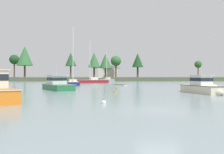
% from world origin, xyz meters
% --- Properties ---
extents(ground_plane, '(400.00, 400.00, 0.00)m').
position_xyz_m(ground_plane, '(0.00, 0.00, 0.00)').
color(ground_plane, gray).
extents(far_shore_bank, '(176.74, 49.31, 1.49)m').
position_xyz_m(far_shore_bank, '(0.00, 102.94, 0.75)').
color(far_shore_bank, '#4C563D').
rests_on(far_shore_bank, ground).
extents(sailboat_navy, '(3.47, 8.83, 13.63)m').
position_xyz_m(sailboat_navy, '(-8.38, 40.06, 0.26)').
color(sailboat_navy, navy).
rests_on(sailboat_navy, ground).
extents(sailboat_maroon, '(9.63, 5.26, 12.92)m').
position_xyz_m(sailboat_maroon, '(-4.16, 56.11, 0.27)').
color(sailboat_maroon, maroon).
rests_on(sailboat_maroon, ground).
extents(cruiser_green, '(5.94, 8.32, 4.50)m').
position_xyz_m(cruiser_green, '(-9.44, 22.33, 0.51)').
color(cruiser_green, '#236B3D').
rests_on(cruiser_green, ground).
extents(sailboat_grey, '(5.86, 8.50, 11.44)m').
position_xyz_m(sailboat_grey, '(1.08, 70.89, 0.25)').
color(sailboat_grey, gray).
rests_on(sailboat_grey, ground).
extents(dinghy_white, '(2.64, 2.44, 0.41)m').
position_xyz_m(dinghy_white, '(1.80, 35.66, 0.11)').
color(dinghy_white, white).
rests_on(dinghy_white, ground).
extents(cruiser_cream, '(3.04, 7.49, 4.09)m').
position_xyz_m(cruiser_cream, '(9.04, 13.04, 0.49)').
color(cruiser_cream, beige).
rests_on(cruiser_cream, ground).
extents(mooring_buoy_yellow, '(0.36, 0.36, 0.41)m').
position_xyz_m(mooring_buoy_yellow, '(28.74, 70.19, 0.07)').
color(mooring_buoy_yellow, yellow).
rests_on(mooring_buoy_yellow, ground).
extents(mooring_buoy_orange, '(0.33, 0.33, 0.38)m').
position_xyz_m(mooring_buoy_orange, '(-1.12, 15.95, 0.06)').
color(mooring_buoy_orange, orange).
rests_on(mooring_buoy_orange, ground).
extents(mooring_buoy_white, '(0.37, 0.37, 0.42)m').
position_xyz_m(mooring_buoy_white, '(-3.06, 3.83, 0.07)').
color(mooring_buoy_white, white).
rests_on(mooring_buoy_white, ground).
extents(shore_tree_left_mid, '(6.59, 6.59, 12.99)m').
position_xyz_m(shore_tree_left_mid, '(-32.31, 87.68, 10.39)').
color(shore_tree_left_mid, brown).
rests_on(shore_tree_left_mid, far_shore_bank).
extents(shore_tree_center, '(3.53, 3.53, 8.05)m').
position_xyz_m(shore_tree_center, '(47.30, 99.52, 7.66)').
color(shore_tree_center, brown).
rests_on(shore_tree_center, far_shore_bank).
extents(shore_tree_left, '(5.25, 5.25, 11.14)m').
position_xyz_m(shore_tree_left, '(16.60, 95.73, 9.30)').
color(shore_tree_left, brown).
rests_on(shore_tree_left, far_shore_bank).
extents(shore_tree_inland_a, '(5.29, 5.29, 10.83)m').
position_xyz_m(shore_tree_inland_a, '(-3.57, 90.51, 8.99)').
color(shore_tree_inland_a, brown).
rests_on(shore_tree_inland_a, far_shore_bank).
extents(shore_tree_center_right, '(4.67, 4.67, 10.52)m').
position_xyz_m(shore_tree_center_right, '(-13.50, 88.60, 9.07)').
color(shore_tree_center_right, brown).
rests_on(shore_tree_center_right, far_shore_bank).
extents(shore_tree_inland_b, '(4.34, 4.34, 10.19)m').
position_xyz_m(shore_tree_inland_b, '(-39.39, 96.56, 9.37)').
color(shore_tree_inland_b, brown).
rests_on(shore_tree_inland_b, far_shore_bank).
extents(shore_tree_right_mid, '(5.36, 5.36, 10.60)m').
position_xyz_m(shore_tree_right_mid, '(1.47, 92.33, 8.78)').
color(shore_tree_right_mid, brown).
rests_on(shore_tree_right_mid, far_shore_bank).
extents(shore_tree_inland_c, '(5.10, 5.10, 10.51)m').
position_xyz_m(shore_tree_inland_c, '(7.11, 102.70, 9.33)').
color(shore_tree_inland_c, brown).
rests_on(shore_tree_inland_c, far_shore_bank).
extents(cottage_behind_trees, '(10.74, 7.96, 6.80)m').
position_xyz_m(cottage_behind_trees, '(3.43, 111.00, 5.01)').
color(cottage_behind_trees, silver).
rests_on(cottage_behind_trees, far_shore_bank).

